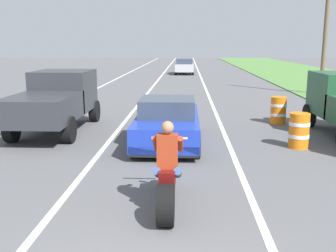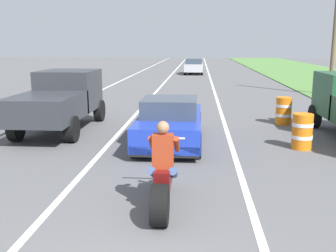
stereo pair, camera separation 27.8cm
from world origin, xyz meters
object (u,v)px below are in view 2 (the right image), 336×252
object	(u,v)px
sports_car_blue	(170,122)
pickup_truck_left_lane_dark_grey	(61,98)
motorcycle_with_rider	(163,178)
distant_car_far_ahead	(194,66)
construction_barrel_nearest	(302,131)
construction_barrel_mid	(284,111)

from	to	relation	value
sports_car_blue	pickup_truck_left_lane_dark_grey	world-z (taller)	pickup_truck_left_lane_dark_grey
motorcycle_with_rider	pickup_truck_left_lane_dark_grey	distance (m)	7.55
sports_car_blue	pickup_truck_left_lane_dark_grey	size ratio (longest dim) A/B	0.90
pickup_truck_left_lane_dark_grey	distant_car_far_ahead	xyz separation A→B (m)	(4.14, 25.95, -0.33)
pickup_truck_left_lane_dark_grey	construction_barrel_nearest	size ratio (longest dim) A/B	4.80
construction_barrel_mid	pickup_truck_left_lane_dark_grey	bearing A→B (deg)	-168.29
pickup_truck_left_lane_dark_grey	distant_car_far_ahead	size ratio (longest dim) A/B	1.20
construction_barrel_mid	distant_car_far_ahead	xyz separation A→B (m)	(-3.63, 24.34, 0.27)
motorcycle_with_rider	construction_barrel_nearest	distance (m)	5.70
construction_barrel_mid	motorcycle_with_rider	bearing A→B (deg)	-115.04
motorcycle_with_rider	construction_barrel_nearest	world-z (taller)	motorcycle_with_rider
sports_car_blue	construction_barrel_nearest	size ratio (longest dim) A/B	4.30
sports_car_blue	construction_barrel_nearest	xyz separation A→B (m)	(3.75, -0.37, -0.13)
motorcycle_with_rider	construction_barrel_nearest	size ratio (longest dim) A/B	2.21
sports_car_blue	distant_car_far_ahead	size ratio (longest dim) A/B	1.08
motorcycle_with_rider	distant_car_far_ahead	size ratio (longest dim) A/B	0.55
construction_barrel_nearest	distant_car_far_ahead	world-z (taller)	distant_car_far_ahead
motorcycle_with_rider	construction_barrel_mid	world-z (taller)	motorcycle_with_rider
motorcycle_with_rider	construction_barrel_mid	distance (m)	8.78
sports_car_blue	construction_barrel_nearest	distance (m)	3.77
motorcycle_with_rider	distant_car_far_ahead	world-z (taller)	motorcycle_with_rider
pickup_truck_left_lane_dark_grey	distant_car_far_ahead	distance (m)	26.28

